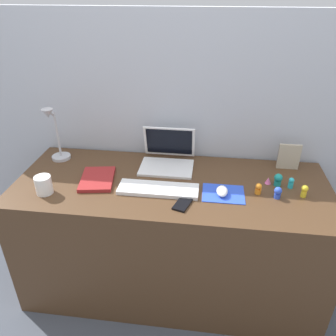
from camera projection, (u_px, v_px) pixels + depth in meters
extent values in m
plane|color=#474C56|center=(171.00, 281.00, 2.13)|extent=(6.00, 6.00, 0.00)
cube|color=#B2B7C1|center=(179.00, 146.00, 2.07)|extent=(2.87, 0.05, 1.57)
cube|color=#4C331E|center=(171.00, 236.00, 1.95)|extent=(1.67, 0.67, 0.74)
cube|color=white|center=(166.00, 168.00, 1.90)|extent=(0.30, 0.21, 0.01)
cube|color=white|center=(169.00, 142.00, 1.96)|extent=(0.30, 0.06, 0.20)
cube|color=black|center=(169.00, 142.00, 1.96)|extent=(0.27, 0.05, 0.17)
cube|color=white|center=(158.00, 189.00, 1.70)|extent=(0.41, 0.13, 0.02)
cube|color=blue|center=(223.00, 194.00, 1.68)|extent=(0.21, 0.17, 0.00)
ellipsoid|color=white|center=(222.00, 191.00, 1.66)|extent=(0.06, 0.10, 0.03)
cube|color=black|center=(183.00, 203.00, 1.60)|extent=(0.10, 0.14, 0.01)
cylinder|color=#B7B7BC|center=(61.00, 157.00, 2.01)|extent=(0.11, 0.11, 0.02)
cylinder|color=#B7B7BC|center=(57.00, 135.00, 1.94)|extent=(0.01, 0.01, 0.28)
cylinder|color=#B7B7BC|center=(51.00, 113.00, 1.84)|extent=(0.01, 0.08, 0.08)
cone|color=#B7B7BC|center=(48.00, 114.00, 1.81)|extent=(0.06, 0.06, 0.05)
cube|color=maroon|center=(97.00, 179.00, 1.79)|extent=(0.21, 0.26, 0.02)
cube|color=#B2A58C|center=(289.00, 157.00, 1.87)|extent=(0.12, 0.02, 0.15)
cylinder|color=white|center=(44.00, 185.00, 1.66)|extent=(0.08, 0.08, 0.09)
cone|color=pink|center=(268.00, 180.00, 1.76)|extent=(0.03, 0.03, 0.04)
cylinder|color=#28B7CC|center=(291.00, 185.00, 1.72)|extent=(0.03, 0.03, 0.03)
sphere|color=#28B7CC|center=(292.00, 180.00, 1.71)|extent=(0.03, 0.03, 0.03)
cylinder|color=yellow|center=(304.00, 194.00, 1.65)|extent=(0.03, 0.03, 0.03)
sphere|color=yellow|center=(305.00, 188.00, 1.63)|extent=(0.03, 0.03, 0.03)
cylinder|color=teal|center=(277.00, 183.00, 1.74)|extent=(0.04, 0.04, 0.03)
sphere|color=teal|center=(278.00, 178.00, 1.73)|extent=(0.04, 0.04, 0.04)
cylinder|color=blue|center=(277.00, 196.00, 1.64)|extent=(0.03, 0.03, 0.03)
sphere|color=blue|center=(278.00, 191.00, 1.63)|extent=(0.04, 0.04, 0.04)
cylinder|color=orange|center=(258.00, 191.00, 1.68)|extent=(0.03, 0.03, 0.03)
sphere|color=orange|center=(259.00, 186.00, 1.66)|extent=(0.03, 0.03, 0.03)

